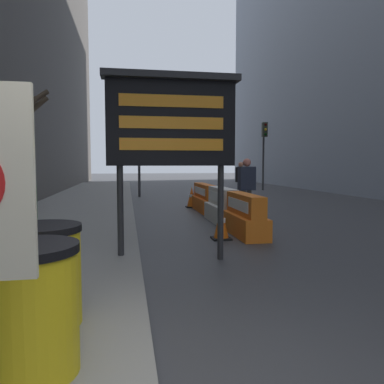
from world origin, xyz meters
TOP-DOWN VIEW (x-y plane):
  - bare_tree at (-3.05, 8.99)m, footprint 1.68×1.33m
  - barrel_drum_foreground at (-0.87, 0.59)m, footprint 0.71×0.71m
  - barrel_drum_middle at (-0.95, 1.41)m, footprint 0.71×0.71m
  - message_board at (0.51, 3.88)m, footprint 2.14×0.36m
  - jersey_barrier_orange_near at (2.37, 5.81)m, footprint 0.56×1.81m
  - jersey_barrier_white at (2.37, 7.80)m, footprint 0.64×1.80m
  - jersey_barrier_orange_far at (2.37, 10.18)m, footprint 0.55×2.18m
  - traffic_cone_near at (2.11, 11.24)m, footprint 0.42×0.42m
  - traffic_cone_mid at (1.74, 5.46)m, footprint 0.39×0.39m
  - traffic_cone_far at (3.34, 7.65)m, footprint 0.33×0.33m
  - traffic_light_near_curb at (0.39, 15.93)m, footprint 0.28×0.44m
  - traffic_light_far_side at (7.84, 19.16)m, footprint 0.28×0.45m
  - pedestrian_worker at (4.53, 13.10)m, footprint 0.39×0.49m
  - pedestrian_passerby at (3.14, 8.08)m, footprint 0.46×0.29m

SIDE VIEW (x-z plane):
  - traffic_cone_far at x=3.34m, z-range -0.01..0.59m
  - traffic_cone_mid at x=1.74m, z-range -0.01..0.69m
  - traffic_cone_near at x=2.11m, z-range -0.01..0.74m
  - jersey_barrier_orange_far at x=2.37m, z-range -0.05..0.85m
  - jersey_barrier_orange_near at x=2.37m, z-range -0.05..0.86m
  - jersey_barrier_white at x=2.37m, z-range -0.06..0.87m
  - barrel_drum_foreground at x=-0.87m, z-range 0.14..1.04m
  - barrel_drum_middle at x=-0.95m, z-range 0.14..1.04m
  - pedestrian_worker at x=4.53m, z-range 0.15..1.80m
  - pedestrian_passerby at x=3.14m, z-range 0.16..1.88m
  - bare_tree at x=-3.05m, z-range 0.12..3.79m
  - message_board at x=0.51m, z-range 0.73..3.70m
  - traffic_light_near_curb at x=0.39m, z-range 0.81..4.35m
  - traffic_light_far_side at x=7.84m, z-range 0.90..4.90m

